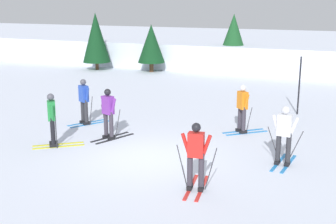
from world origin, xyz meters
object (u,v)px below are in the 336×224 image
object	(u,v)px
skier_blue	(84,100)
skier_orange	(242,107)
skier_white	(284,134)
conifer_far_centre	(151,44)
skier_red	(196,155)
skier_green	(52,118)
skier_purple	(108,112)
conifer_far_right	(233,38)
conifer_far_left	(96,38)
trail_marker_pole	(299,86)

from	to	relation	value
skier_blue	skier_orange	xyz separation A→B (m)	(5.67, 1.11, -0.00)
skier_white	conifer_far_centre	world-z (taller)	conifer_far_centre
skier_red	skier_green	bearing A→B (deg)	163.86
skier_orange	skier_purple	bearing A→B (deg)	-148.67
skier_blue	skier_orange	world-z (taller)	same
skier_blue	conifer_far_right	size ratio (longest dim) A/B	0.47
conifer_far_left	skier_red	bearing A→B (deg)	-52.35
skier_red	skier_purple	xyz separation A→B (m)	(-4.01, 2.85, -0.00)
skier_blue	conifer_far_left	size ratio (longest dim) A/B	0.46
skier_purple	conifer_far_left	size ratio (longest dim) A/B	0.46
conifer_far_left	skier_green	bearing A→B (deg)	-63.97
skier_orange	skier_white	distance (m)	3.23
conifer_far_left	skier_orange	bearing A→B (deg)	-41.25
skier_green	trail_marker_pole	size ratio (longest dim) A/B	0.73
conifer_far_right	skier_orange	bearing A→B (deg)	-74.39
skier_blue	skier_red	size ratio (longest dim) A/B	1.00
trail_marker_pole	conifer_far_right	xyz separation A→B (m)	(-5.22, 9.88, 1.00)
conifer_far_left	conifer_far_centre	distance (m)	3.78
skier_green	skier_white	xyz separation A→B (m)	(6.98, 1.03, -0.00)
skier_orange	conifer_far_centre	size ratio (longest dim) A/B	0.57
conifer_far_centre	conifer_far_left	bearing A→B (deg)	-172.05
skier_green	skier_purple	size ratio (longest dim) A/B	1.00
skier_red	skier_orange	size ratio (longest dim) A/B	1.00
skier_white	skier_purple	world-z (taller)	same
skier_orange	skier_white	xyz separation A→B (m)	(1.80, -2.69, -0.00)
skier_purple	conifer_far_right	xyz separation A→B (m)	(0.21, 15.71, 1.26)
skier_red	trail_marker_pole	world-z (taller)	trail_marker_pole
skier_white	trail_marker_pole	distance (m)	6.13
skier_green	skier_red	world-z (taller)	same
skier_red	conifer_far_centre	world-z (taller)	conifer_far_centre
trail_marker_pole	skier_blue	bearing A→B (deg)	-147.61
skier_green	trail_marker_pole	distance (m)	9.79
trail_marker_pole	conifer_far_right	bearing A→B (deg)	117.85
skier_blue	conifer_far_centre	distance (m)	12.72
skier_orange	skier_purple	xyz separation A→B (m)	(-3.93, -2.39, 0.00)
skier_orange	conifer_far_centre	bearing A→B (deg)	127.11
skier_purple	conifer_far_left	distance (m)	15.59
skier_orange	skier_red	bearing A→B (deg)	-89.13
skier_purple	skier_orange	bearing A→B (deg)	31.33
skier_green	conifer_far_right	world-z (taller)	conifer_far_right
skier_red	trail_marker_pole	size ratio (longest dim) A/B	0.73
skier_blue	conifer_far_right	world-z (taller)	conifer_far_right
conifer_far_right	conifer_far_centre	bearing A→B (deg)	-156.76
skier_green	skier_red	xyz separation A→B (m)	(5.26, -1.52, -0.00)
skier_white	trail_marker_pole	size ratio (longest dim) A/B	0.73
skier_purple	trail_marker_pole	world-z (taller)	trail_marker_pole
trail_marker_pole	conifer_far_centre	world-z (taller)	conifer_far_centre
conifer_far_centre	skier_blue	bearing A→B (deg)	-77.05
trail_marker_pole	conifer_far_left	bearing A→B (deg)	152.02
skier_red	conifer_far_left	distance (m)	20.21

